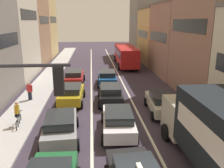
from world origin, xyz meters
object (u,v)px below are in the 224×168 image
object	(u,v)px
hatchback_centre_lane_third	(110,93)
cyclist_on_sidewalk	(18,115)
sedan_left_lane_third	(71,93)
sedan_left_lane_fourth	(74,77)
coupe_centre_lane_fourth	(107,77)
sedan_right_lane_behind_truck	(162,102)
bus_mid_queue_primary	(126,54)
removalist_box_truck	(216,131)
sedan_centre_lane_second	(118,121)
wagon_left_lane_second	(61,126)
pedestrian_near_kerb	(30,90)

from	to	relation	value
hatchback_centre_lane_third	cyclist_on_sidewalk	size ratio (longest dim) A/B	2.53
sedan_left_lane_third	sedan_left_lane_fourth	world-z (taller)	same
coupe_centre_lane_fourth	sedan_right_lane_behind_truck	world-z (taller)	same
bus_mid_queue_primary	cyclist_on_sidewalk	bearing A→B (deg)	155.67
removalist_box_truck	sedan_left_lane_fourth	xyz separation A→B (m)	(-7.18, 15.85, -1.18)
sedan_centre_lane_second	wagon_left_lane_second	size ratio (longest dim) A/B	0.99
removalist_box_truck	cyclist_on_sidewalk	bearing A→B (deg)	61.74
removalist_box_truck	sedan_right_lane_behind_truck	size ratio (longest dim) A/B	1.75
sedan_right_lane_behind_truck	pedestrian_near_kerb	world-z (taller)	pedestrian_near_kerb
pedestrian_near_kerb	sedan_centre_lane_second	bearing A→B (deg)	-120.14
removalist_box_truck	coupe_centre_lane_fourth	world-z (taller)	removalist_box_truck
hatchback_centre_lane_third	sedan_left_lane_fourth	bearing A→B (deg)	30.27
wagon_left_lane_second	bus_mid_queue_primary	bearing A→B (deg)	-21.15
sedan_left_lane_fourth	pedestrian_near_kerb	xyz separation A→B (m)	(-3.36, -5.33, 0.15)
pedestrian_near_kerb	sedan_left_lane_fourth	bearing A→B (deg)	-18.83
sedan_right_lane_behind_truck	bus_mid_queue_primary	size ratio (longest dim) A/B	0.42
sedan_centre_lane_second	cyclist_on_sidewalk	distance (m)	6.37
removalist_box_truck	coupe_centre_lane_fourth	size ratio (longest dim) A/B	1.76
sedan_centre_lane_second	coupe_centre_lane_fourth	bearing A→B (deg)	2.08
coupe_centre_lane_fourth	pedestrian_near_kerb	world-z (taller)	pedestrian_near_kerb
coupe_centre_lane_fourth	cyclist_on_sidewalk	bearing A→B (deg)	150.37
sedan_left_lane_third	pedestrian_near_kerb	xyz separation A→B (m)	(-3.50, 0.62, 0.15)
hatchback_centre_lane_third	sedan_left_lane_third	xyz separation A→B (m)	(-3.21, 0.26, 0.00)
sedan_centre_lane_second	wagon_left_lane_second	bearing A→B (deg)	100.17
sedan_right_lane_behind_truck	pedestrian_near_kerb	xyz separation A→B (m)	(-10.31, 3.43, 0.15)
removalist_box_truck	cyclist_on_sidewalk	distance (m)	11.45
removalist_box_truck	sedan_left_lane_third	bearing A→B (deg)	35.43
wagon_left_lane_second	pedestrian_near_kerb	xyz separation A→B (m)	(-3.38, 6.87, 0.15)
sedan_left_lane_third	sedan_right_lane_behind_truck	world-z (taller)	same
removalist_box_truck	pedestrian_near_kerb	xyz separation A→B (m)	(-10.54, 10.53, -1.03)
pedestrian_near_kerb	wagon_left_lane_second	bearing A→B (deg)	-140.33
wagon_left_lane_second	coupe_centre_lane_fourth	size ratio (longest dim) A/B	1.01
sedan_centre_lane_second	wagon_left_lane_second	distance (m)	3.39
removalist_box_truck	hatchback_centre_lane_third	distance (m)	10.44
sedan_left_lane_third	cyclist_on_sidewalk	world-z (taller)	cyclist_on_sidewalk
hatchback_centre_lane_third	bus_mid_queue_primary	size ratio (longest dim) A/B	0.41
removalist_box_truck	hatchback_centre_lane_third	size ratio (longest dim) A/B	1.77
wagon_left_lane_second	bus_mid_queue_primary	size ratio (longest dim) A/B	0.42
removalist_box_truck	sedan_centre_lane_second	bearing A→B (deg)	42.76
bus_mid_queue_primary	hatchback_centre_lane_third	bearing A→B (deg)	168.83
removalist_box_truck	sedan_left_lane_third	distance (m)	12.20
sedan_left_lane_fourth	pedestrian_near_kerb	world-z (taller)	pedestrian_near_kerb
sedan_right_lane_behind_truck	pedestrian_near_kerb	distance (m)	10.86
sedan_centre_lane_second	sedan_left_lane_third	xyz separation A→B (m)	(-3.24, 5.80, 0.00)
hatchback_centre_lane_third	coupe_centre_lane_fourth	bearing A→B (deg)	0.47
hatchback_centre_lane_third	sedan_left_lane_third	bearing A→B (deg)	87.32
sedan_centre_lane_second	sedan_left_lane_fourth	distance (m)	12.23
coupe_centre_lane_fourth	cyclist_on_sidewalk	distance (m)	11.82
coupe_centre_lane_fourth	bus_mid_queue_primary	world-z (taller)	bus_mid_queue_primary
pedestrian_near_kerb	sedan_left_lane_third	bearing A→B (deg)	-86.68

